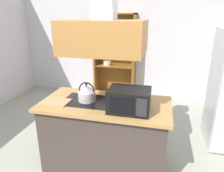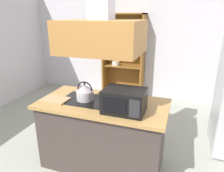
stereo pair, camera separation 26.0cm
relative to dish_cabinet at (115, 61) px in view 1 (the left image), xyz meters
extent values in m
cube|color=silver|center=(0.57, 0.22, 0.47)|extent=(6.00, 0.12, 2.70)
cube|color=#3F3430|center=(0.44, -2.44, -0.45)|extent=(1.52, 0.73, 0.86)
cube|color=#AA7E43|center=(0.44, -2.44, 0.00)|extent=(1.60, 0.81, 0.04)
cube|color=black|center=(0.20, -2.44, 0.03)|extent=(0.60, 0.45, 0.00)
cube|color=#A56E35|center=(0.44, -2.44, 0.82)|extent=(0.90, 0.70, 0.36)
cube|color=brown|center=(-0.45, -0.04, 0.11)|extent=(0.04, 0.40, 1.96)
cube|color=brown|center=(0.46, -0.04, 0.11)|extent=(0.04, 0.40, 1.96)
cube|color=brown|center=(0.00, -0.04, 1.07)|extent=(0.95, 0.40, 0.03)
cube|color=brown|center=(0.00, -0.04, -0.84)|extent=(0.95, 0.40, 0.08)
cube|color=brown|center=(0.00, 0.15, 0.11)|extent=(0.95, 0.02, 1.96)
cube|color=brown|center=(0.00, -0.04, -0.09)|extent=(0.87, 0.36, 0.02)
cube|color=brown|center=(0.00, -0.04, 0.40)|extent=(0.87, 0.36, 0.02)
cylinder|color=beige|center=(-0.17, -0.09, -0.05)|extent=(0.18, 0.18, 0.05)
cylinder|color=beige|center=(-0.17, -0.09, -0.01)|extent=(0.17, 0.17, 0.05)
cylinder|color=silver|center=(0.12, -0.08, 0.47)|extent=(0.01, 0.01, 0.12)
cone|color=silver|center=(0.12, -0.08, 0.57)|extent=(0.07, 0.07, 0.08)
cylinder|color=silver|center=(0.27, -0.08, 0.47)|extent=(0.01, 0.01, 0.12)
cone|color=silver|center=(0.27, -0.08, 0.57)|extent=(0.07, 0.07, 0.08)
cylinder|color=#BAB6BB|center=(0.20, -2.44, 0.09)|extent=(0.22, 0.22, 0.12)
cone|color=#BBB1C2|center=(0.20, -2.44, 0.19)|extent=(0.21, 0.21, 0.08)
sphere|color=black|center=(0.20, -2.44, 0.24)|extent=(0.03, 0.03, 0.03)
torus|color=black|center=(0.20, -2.44, 0.17)|extent=(0.20, 0.02, 0.20)
cube|color=tan|center=(-0.16, -2.58, 0.03)|extent=(0.35, 0.25, 0.02)
cube|color=black|center=(0.76, -2.60, 0.15)|extent=(0.46, 0.34, 0.26)
cube|color=black|center=(0.70, -2.77, 0.15)|extent=(0.26, 0.01, 0.17)
cube|color=#262628|center=(0.92, -2.77, 0.15)|extent=(0.11, 0.01, 0.20)
cylinder|color=silver|center=(0.54, -2.33, 0.03)|extent=(0.06, 0.06, 0.01)
cylinder|color=silver|center=(0.54, -2.33, 0.09)|extent=(0.01, 0.01, 0.11)
cone|color=silver|center=(0.54, -2.33, 0.19)|extent=(0.08, 0.08, 0.09)
camera|label=1|loc=(1.08, -4.72, 1.06)|focal=33.41mm
camera|label=2|loc=(1.33, -4.65, 1.06)|focal=33.41mm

